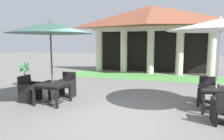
{
  "coord_description": "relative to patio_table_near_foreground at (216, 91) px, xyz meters",
  "views": [
    {
      "loc": [
        2.05,
        -5.24,
        2.04
      ],
      "look_at": [
        -0.26,
        1.54,
        1.1
      ],
      "focal_mm": 33.59,
      "sensor_mm": 36.0,
      "label": 1
    }
  ],
  "objects": [
    {
      "name": "ground_plane",
      "position": [
        -3.0,
        -1.42,
        -0.61
      ],
      "size": [
        60.0,
        60.0,
        0.0
      ],
      "primitive_type": "plane",
      "color": "slate"
    },
    {
      "name": "background_pavilion",
      "position": [
        -3.0,
        7.3,
        2.72
      ],
      "size": [
        8.52,
        2.93,
        4.41
      ],
      "color": "beige",
      "rests_on": "ground"
    },
    {
      "name": "lawn_strip",
      "position": [
        -3.0,
        5.75,
        -0.61
      ],
      "size": [
        10.32,
        2.64,
        0.01
      ],
      "primitive_type": "cube",
      "color": "#519347",
      "rests_on": "ground"
    },
    {
      "name": "patio_table_near_foreground",
      "position": [
        0.0,
        0.0,
        0.0
      ],
      "size": [
        0.95,
        0.95,
        0.71
      ],
      "rotation": [
        0.0,
        0.0,
        0.09
      ],
      "color": "black",
      "rests_on": "ground"
    },
    {
      "name": "patio_umbrella_near_foreground",
      "position": [
        0.0,
        0.0,
        1.91
      ],
      "size": [
        2.96,
        2.96,
        2.77
      ],
      "color": "#2D2D2D",
      "rests_on": "ground"
    },
    {
      "name": "patio_chair_near_foreground_north",
      "position": [
        -0.09,
        1.0,
        -0.2
      ],
      "size": [
        0.59,
        0.62,
        0.86
      ],
      "rotation": [
        0.0,
        0.0,
        -3.05
      ],
      "color": "black",
      "rests_on": "ground"
    },
    {
      "name": "patio_table_mid_left",
      "position": [
        -5.03,
        -0.83,
        -0.01
      ],
      "size": [
        0.94,
        0.94,
        0.7
      ],
      "rotation": [
        0.0,
        0.0,
        0.02
      ],
      "color": "black",
      "rests_on": "ground"
    },
    {
      "name": "patio_umbrella_mid_left",
      "position": [
        -5.03,
        -0.83,
        1.87
      ],
      "size": [
        2.73,
        2.73,
        2.74
      ],
      "color": "#2D2D2D",
      "rests_on": "ground"
    },
    {
      "name": "patio_chair_mid_left_north",
      "position": [
        -5.05,
        0.1,
        -0.19
      ],
      "size": [
        0.57,
        0.51,
        0.92
      ],
      "rotation": [
        0.0,
        0.0,
        -3.12
      ],
      "color": "black",
      "rests_on": "ground"
    },
    {
      "name": "patio_chair_mid_left_west",
      "position": [
        -5.97,
        -0.85,
        -0.19
      ],
      "size": [
        0.53,
        0.64,
        0.9
      ],
      "rotation": [
        0.0,
        0.0,
        -1.55
      ],
      "color": "black",
      "rests_on": "ground"
    },
    {
      "name": "potted_palm_left_edge",
      "position": [
        -7.88,
        1.13,
        -0.29
      ],
      "size": [
        0.66,
        0.66,
        1.18
      ],
      "color": "#995638",
      "rests_on": "ground"
    }
  ]
}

